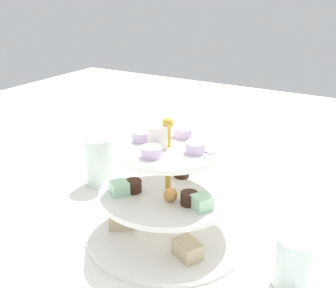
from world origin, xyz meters
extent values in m
plane|color=white|center=(0.00, 0.00, 0.00)|extent=(2.40, 2.40, 0.00)
cylinder|color=white|center=(0.00, 0.00, 0.01)|extent=(0.31, 0.31, 0.01)
cylinder|color=white|center=(0.00, 0.00, 0.09)|extent=(0.25, 0.25, 0.01)
cylinder|color=white|center=(0.00, 0.00, 0.18)|extent=(0.20, 0.20, 0.01)
cylinder|color=gold|center=(0.00, 0.00, 0.11)|extent=(0.01, 0.01, 0.22)
sphere|color=gold|center=(0.00, 0.00, 0.22)|extent=(0.02, 0.02, 0.02)
cube|color=#CCB78E|center=(-0.07, 0.05, 0.03)|extent=(0.06, 0.05, 0.03)
cube|color=#CCB78E|center=(-0.01, -0.09, 0.03)|extent=(0.04, 0.05, 0.03)
cube|color=#CCB78E|center=(0.08, 0.03, 0.03)|extent=(0.06, 0.05, 0.03)
cylinder|color=#E5C660|center=(0.04, -0.03, 0.02)|extent=(0.04, 0.04, 0.01)
cylinder|color=#381E14|center=(-0.06, 0.03, 0.11)|extent=(0.03, 0.03, 0.02)
cylinder|color=#381E14|center=(0.01, -0.06, 0.11)|extent=(0.03, 0.03, 0.02)
cylinder|color=#381E14|center=(0.05, 0.04, 0.11)|extent=(0.03, 0.03, 0.02)
cube|color=#B2E5BC|center=(0.07, 0.06, 0.11)|extent=(0.04, 0.04, 0.02)
cube|color=#B2E5BC|center=(-0.08, 0.03, 0.11)|extent=(0.04, 0.04, 0.02)
cube|color=#B2E5BC|center=(0.02, -0.09, 0.11)|extent=(0.04, 0.04, 0.02)
sphere|color=gold|center=(-0.02, 0.03, 0.11)|extent=(0.02, 0.02, 0.02)
cylinder|color=silver|center=(-0.05, 0.00, 0.19)|extent=(0.03, 0.03, 0.02)
cylinder|color=silver|center=(0.00, -0.05, 0.19)|extent=(0.03, 0.03, 0.02)
cylinder|color=silver|center=(0.05, 0.00, 0.19)|extent=(0.03, 0.03, 0.02)
cylinder|color=silver|center=(0.00, 0.05, 0.19)|extent=(0.03, 0.03, 0.02)
cylinder|color=white|center=(0.01, 0.01, 0.20)|extent=(0.04, 0.04, 0.04)
cube|color=silver|center=(-0.04, -0.03, 0.18)|extent=(0.08, 0.06, 0.00)
cube|color=silver|center=(0.04, -0.03, 0.18)|extent=(0.09, 0.05, 0.00)
cylinder|color=silver|center=(0.25, -0.10, 0.06)|extent=(0.07, 0.07, 0.12)
cube|color=silver|center=(-0.07, -0.31, 0.00)|extent=(0.16, 0.08, 0.00)
cylinder|color=silver|center=(-0.24, 0.02, 0.04)|extent=(0.06, 0.06, 0.09)
camera|label=1|loc=(-0.35, 0.59, 0.45)|focal=44.89mm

